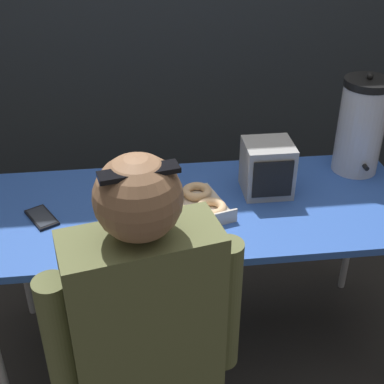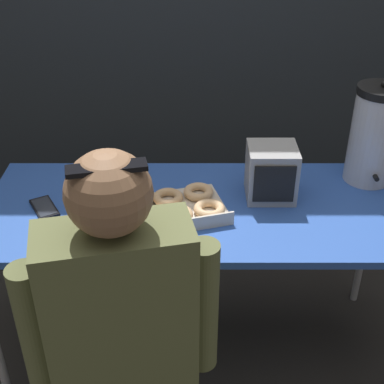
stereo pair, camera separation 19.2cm
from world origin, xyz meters
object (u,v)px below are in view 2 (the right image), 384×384
object	(u,v)px
donut_box	(172,208)
person_seated	(124,353)
cell_phone	(44,208)
coffee_urn	(374,135)
space_heater	(271,172)

from	to	relation	value
donut_box	person_seated	world-z (taller)	person_seated
person_seated	cell_phone	bearing A→B (deg)	-70.93
cell_phone	person_seated	bearing A→B (deg)	-88.43
coffee_urn	cell_phone	bearing A→B (deg)	-169.96
person_seated	donut_box	bearing A→B (deg)	-115.14
cell_phone	person_seated	distance (m)	0.67
space_heater	coffee_urn	bearing A→B (deg)	17.58
donut_box	coffee_urn	bearing A→B (deg)	2.16
coffee_urn	cell_phone	distance (m)	1.26
donut_box	space_heater	world-z (taller)	space_heater
coffee_urn	person_seated	size ratio (longest dim) A/B	0.33
space_heater	donut_box	bearing A→B (deg)	-161.81
cell_phone	space_heater	xyz separation A→B (m)	(0.83, 0.09, 0.09)
coffee_urn	space_heater	bearing A→B (deg)	-162.42
cell_phone	person_seated	xyz separation A→B (m)	(0.34, -0.56, -0.12)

